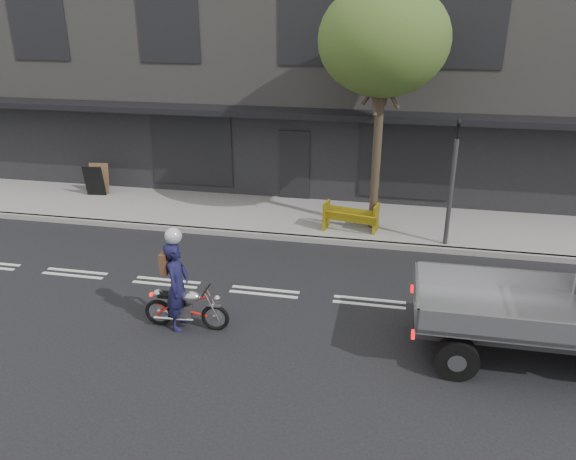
% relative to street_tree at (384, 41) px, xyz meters
% --- Properties ---
extents(ground, '(80.00, 80.00, 0.00)m').
position_rel_street_tree_xyz_m(ground, '(-2.20, -4.20, -5.28)').
color(ground, black).
rests_on(ground, ground).
extents(sidewalk, '(32.00, 3.20, 0.15)m').
position_rel_street_tree_xyz_m(sidewalk, '(-2.20, 0.50, -5.20)').
color(sidewalk, gray).
rests_on(sidewalk, ground).
extents(kerb, '(32.00, 0.20, 0.15)m').
position_rel_street_tree_xyz_m(kerb, '(-2.20, -1.10, -5.20)').
color(kerb, gray).
rests_on(kerb, ground).
extents(building_main, '(26.00, 10.00, 8.00)m').
position_rel_street_tree_xyz_m(building_main, '(-2.20, 7.10, -1.28)').
color(building_main, slate).
rests_on(building_main, ground).
extents(street_tree, '(3.40, 3.40, 6.74)m').
position_rel_street_tree_xyz_m(street_tree, '(0.00, 0.00, 0.00)').
color(street_tree, '#382B21').
rests_on(street_tree, ground).
extents(traffic_light_pole, '(0.12, 0.12, 3.50)m').
position_rel_street_tree_xyz_m(traffic_light_pole, '(2.00, -0.85, -3.63)').
color(traffic_light_pole, '#2D2D30').
rests_on(traffic_light_pole, ground).
extents(motorcycle, '(1.79, 0.52, 0.92)m').
position_rel_street_tree_xyz_m(motorcycle, '(-3.40, -5.96, -4.80)').
color(motorcycle, black).
rests_on(motorcycle, ground).
extents(rider, '(0.47, 0.69, 1.87)m').
position_rel_street_tree_xyz_m(rider, '(-3.55, -5.96, -4.34)').
color(rider, '#17163D').
rests_on(rider, ground).
extents(construction_barrier, '(1.60, 0.90, 0.85)m').
position_rel_street_tree_xyz_m(construction_barrier, '(-0.60, -0.61, -4.70)').
color(construction_barrier, yellow).
rests_on(construction_barrier, sidewalk).
extents(sandwich_board, '(0.69, 0.50, 1.03)m').
position_rel_street_tree_xyz_m(sandwich_board, '(-9.28, 0.97, -4.61)').
color(sandwich_board, black).
rests_on(sandwich_board, sidewalk).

